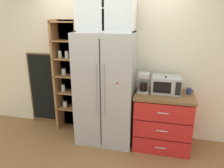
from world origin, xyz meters
The scene contains 11 objects.
ground_plane centered at (0.00, 0.00, 0.00)m, with size 10.78×10.78×0.00m, color olive.
wall_back_cream centered at (0.00, 0.40, 1.27)m, with size 5.07×0.10×2.55m, color silver.
refrigerator centered at (0.00, 0.02, 0.91)m, with size 0.93×0.68×1.83m.
pantry_shelf_column centered at (-0.75, 0.27, 1.02)m, with size 0.53×0.32×2.00m.
counter_cabinet centered at (0.94, 0.03, 0.46)m, with size 0.89×0.67×0.91m.
microwave centered at (0.95, 0.08, 1.04)m, with size 0.44×0.33×0.26m.
coffee_maker centered at (0.61, 0.04, 1.06)m, with size 0.17×0.20×0.31m.
mug_navy centered at (1.30, 0.10, 0.96)m, with size 0.11×0.07×0.09m.
bottle_green centered at (0.94, 0.03, 1.03)m, with size 0.07×0.07×0.28m.
upper_cabinet centered at (0.00, 0.07, 2.16)m, with size 0.89×0.32×0.67m.
chalkboard_menu centered at (-1.34, 0.33, 0.70)m, with size 0.60×0.04×1.40m.
Camera 1 is at (0.87, -3.17, 2.04)m, focal length 34.13 mm.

